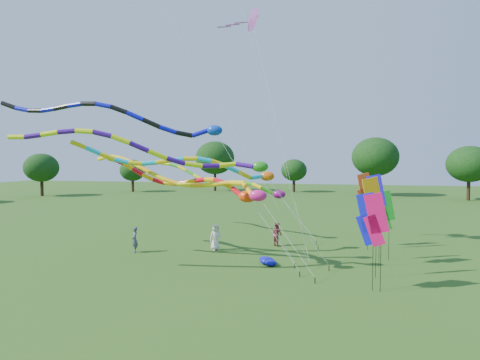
% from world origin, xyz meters
% --- Properties ---
extents(ground, '(160.00, 160.00, 0.00)m').
position_xyz_m(ground, '(0.00, 0.00, 0.00)').
color(ground, '#265215').
rests_on(ground, ground).
extents(tree_ring, '(112.65, 119.50, 9.60)m').
position_xyz_m(tree_ring, '(0.24, 0.80, 5.50)').
color(tree_ring, '#382314').
rests_on(tree_ring, ground).
extents(tube_kite_red, '(13.27, 4.61, 6.73)m').
position_xyz_m(tube_kite_red, '(-4.53, 4.61, 4.63)').
color(tube_kite_red, black).
rests_on(tube_kite_red, ground).
extents(tube_kite_orange, '(14.81, 5.44, 6.97)m').
position_xyz_m(tube_kite_orange, '(-4.60, 3.90, 4.91)').
color(tube_kite_orange, black).
rests_on(tube_kite_orange, ground).
extents(tube_kite_purple, '(15.85, 4.49, 8.23)m').
position_xyz_m(tube_kite_purple, '(-4.79, 0.95, 6.38)').
color(tube_kite_purple, black).
rests_on(tube_kite_purple, ground).
extents(tube_kite_blue, '(16.80, 2.18, 10.03)m').
position_xyz_m(tube_kite_blue, '(-7.46, 2.19, 8.32)').
color(tube_kite_blue, black).
rests_on(tube_kite_blue, ground).
extents(tube_kite_cyan, '(14.15, 5.79, 7.69)m').
position_xyz_m(tube_kite_cyan, '(-4.44, 5.26, 5.64)').
color(tube_kite_cyan, black).
rests_on(tube_kite_cyan, ground).
extents(tube_kite_green, '(13.83, 5.65, 6.39)m').
position_xyz_m(tube_kite_green, '(-4.24, 12.88, 4.17)').
color(tube_kite_green, black).
rests_on(tube_kite_green, ground).
extents(delta_kite_high_c, '(6.29, 4.51, 16.15)m').
position_xyz_m(delta_kite_high_c, '(-1.52, 7.43, 15.11)').
color(delta_kite_high_c, black).
rests_on(delta_kite_high_c, ground).
extents(banner_pole_magenta_a, '(1.16, 0.16, 4.57)m').
position_xyz_m(banner_pole_magenta_a, '(5.60, 0.49, 3.31)').
color(banner_pole_magenta_a, black).
rests_on(banner_pole_magenta_a, ground).
extents(banner_pole_red, '(1.13, 0.44, 5.18)m').
position_xyz_m(banner_pole_red, '(5.85, 9.23, 3.91)').
color(banner_pole_red, black).
rests_on(banner_pole_red, ground).
extents(banner_pole_blue_a, '(1.14, 0.40, 4.56)m').
position_xyz_m(banner_pole_blue_a, '(5.28, 0.68, 3.30)').
color(banner_pole_blue_a, black).
rests_on(banner_pole_blue_a, ground).
extents(banner_pole_orange, '(1.13, 0.42, 5.19)m').
position_xyz_m(banner_pole_orange, '(5.66, 2.67, 3.92)').
color(banner_pole_orange, black).
rests_on(banner_pole_orange, ground).
extents(banner_pole_violet, '(1.16, 0.10, 4.15)m').
position_xyz_m(banner_pole_violet, '(6.61, 10.49, 2.90)').
color(banner_pole_violet, black).
rests_on(banner_pole_violet, ground).
extents(banner_pole_green, '(1.14, 0.40, 4.23)m').
position_xyz_m(banner_pole_green, '(6.82, 6.61, 2.97)').
color(banner_pole_green, black).
rests_on(banner_pole_green, ground).
extents(banner_pole_blue_b, '(1.11, 0.51, 5.24)m').
position_xyz_m(banner_pole_blue_b, '(6.10, 5.18, 3.97)').
color(banner_pole_blue_b, black).
rests_on(banner_pole_blue_b, ground).
extents(blue_nylon_heap, '(1.27, 1.15, 0.42)m').
position_xyz_m(blue_nylon_heap, '(0.20, 4.09, 0.18)').
color(blue_nylon_heap, '#0C10A5').
rests_on(blue_nylon_heap, ground).
extents(person_a, '(1.00, 0.98, 1.74)m').
position_xyz_m(person_a, '(-3.83, 6.95, 0.87)').
color(person_a, silver).
rests_on(person_a, ground).
extents(person_b, '(0.66, 0.73, 1.68)m').
position_xyz_m(person_b, '(-8.75, 5.12, 0.84)').
color(person_b, '#454B60').
rests_on(person_b, ground).
extents(person_c, '(1.00, 1.00, 1.64)m').
position_xyz_m(person_c, '(0.00, 9.18, 0.82)').
color(person_c, maroon).
rests_on(person_c, ground).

